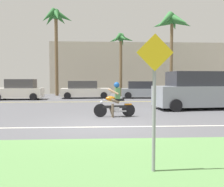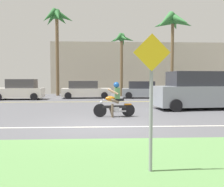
{
  "view_description": "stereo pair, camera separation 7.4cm",
  "coord_description": "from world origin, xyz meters",
  "px_view_note": "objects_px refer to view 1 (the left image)",
  "views": [
    {
      "loc": [
        -0.08,
        -8.45,
        1.64
      ],
      "look_at": [
        0.56,
        3.12,
        0.94
      ],
      "focal_mm": 38.33,
      "sensor_mm": 36.0,
      "label": 1
    },
    {
      "loc": [
        -0.0,
        -8.46,
        1.64
      ],
      "look_at": [
        0.56,
        3.12,
        0.94
      ],
      "focal_mm": 38.33,
      "sensor_mm": 36.0,
      "label": 2
    }
  ],
  "objects_px": {
    "parked_car_1": "(85,90)",
    "parked_car_2": "(142,90)",
    "palm_tree_2": "(121,44)",
    "parked_car_0": "(19,90)",
    "motorcyclist": "(115,102)",
    "palm_tree_1": "(56,23)",
    "parked_car_3": "(205,89)",
    "suv_nearby": "(200,91)",
    "street_sign": "(154,90)",
    "palm_tree_0": "(172,25)"
  },
  "relations": [
    {
      "from": "parked_car_2",
      "to": "palm_tree_2",
      "type": "xyz_separation_m",
      "value": [
        -1.67,
        2.41,
        4.27
      ]
    },
    {
      "from": "suv_nearby",
      "to": "palm_tree_0",
      "type": "distance_m",
      "value": 13.15
    },
    {
      "from": "suv_nearby",
      "to": "street_sign",
      "type": "bearing_deg",
      "value": -117.5
    },
    {
      "from": "motorcyclist",
      "to": "palm_tree_2",
      "type": "bearing_deg",
      "value": 83.57
    },
    {
      "from": "palm_tree_1",
      "to": "parked_car_1",
      "type": "bearing_deg",
      "value": -48.22
    },
    {
      "from": "parked_car_2",
      "to": "palm_tree_0",
      "type": "height_order",
      "value": "palm_tree_0"
    },
    {
      "from": "motorcyclist",
      "to": "street_sign",
      "type": "height_order",
      "value": "street_sign"
    },
    {
      "from": "motorcyclist",
      "to": "palm_tree_0",
      "type": "relative_size",
      "value": 0.21
    },
    {
      "from": "palm_tree_0",
      "to": "parked_car_0",
      "type": "bearing_deg",
      "value": -161.02
    },
    {
      "from": "parked_car_2",
      "to": "street_sign",
      "type": "bearing_deg",
      "value": -99.78
    },
    {
      "from": "parked_car_0",
      "to": "street_sign",
      "type": "distance_m",
      "value": 17.21
    },
    {
      "from": "parked_car_0",
      "to": "parked_car_3",
      "type": "bearing_deg",
      "value": 3.42
    },
    {
      "from": "parked_car_3",
      "to": "palm_tree_2",
      "type": "bearing_deg",
      "value": 160.87
    },
    {
      "from": "parked_car_0",
      "to": "palm_tree_1",
      "type": "bearing_deg",
      "value": 63.66
    },
    {
      "from": "palm_tree_0",
      "to": "palm_tree_1",
      "type": "relative_size",
      "value": 0.99
    },
    {
      "from": "palm_tree_1",
      "to": "parked_car_3",
      "type": "bearing_deg",
      "value": -14.76
    },
    {
      "from": "suv_nearby",
      "to": "parked_car_0",
      "type": "xyz_separation_m",
      "value": [
        -11.93,
        6.7,
        -0.23
      ]
    },
    {
      "from": "palm_tree_1",
      "to": "parked_car_2",
      "type": "bearing_deg",
      "value": -23.56
    },
    {
      "from": "parked_car_0",
      "to": "parked_car_1",
      "type": "distance_m",
      "value": 5.31
    },
    {
      "from": "parked_car_2",
      "to": "parked_car_1",
      "type": "bearing_deg",
      "value": 178.06
    },
    {
      "from": "parked_car_3",
      "to": "palm_tree_0",
      "type": "xyz_separation_m",
      "value": [
        -1.86,
        3.83,
        6.36
      ]
    },
    {
      "from": "suv_nearby",
      "to": "parked_car_1",
      "type": "bearing_deg",
      "value": 130.56
    },
    {
      "from": "suv_nearby",
      "to": "parked_car_1",
      "type": "distance_m",
      "value": 10.39
    },
    {
      "from": "parked_car_3",
      "to": "street_sign",
      "type": "bearing_deg",
      "value": -116.99
    },
    {
      "from": "parked_car_3",
      "to": "palm_tree_2",
      "type": "xyz_separation_m",
      "value": [
        -7.22,
        2.5,
        4.18
      ]
    },
    {
      "from": "parked_car_3",
      "to": "street_sign",
      "type": "relative_size",
      "value": 1.57
    },
    {
      "from": "suv_nearby",
      "to": "parked_car_0",
      "type": "distance_m",
      "value": 13.68
    },
    {
      "from": "parked_car_2",
      "to": "parked_car_0",
      "type": "bearing_deg",
      "value": -174.23
    },
    {
      "from": "suv_nearby",
      "to": "palm_tree_1",
      "type": "height_order",
      "value": "palm_tree_1"
    },
    {
      "from": "parked_car_0",
      "to": "street_sign",
      "type": "bearing_deg",
      "value": -64.84
    },
    {
      "from": "palm_tree_2",
      "to": "parked_car_1",
      "type": "bearing_deg",
      "value": -146.02
    },
    {
      "from": "parked_car_1",
      "to": "parked_car_2",
      "type": "relative_size",
      "value": 1.11
    },
    {
      "from": "parked_car_0",
      "to": "parked_car_3",
      "type": "height_order",
      "value": "parked_car_3"
    },
    {
      "from": "motorcyclist",
      "to": "parked_car_3",
      "type": "height_order",
      "value": "parked_car_3"
    },
    {
      "from": "parked_car_0",
      "to": "motorcyclist",
      "type": "bearing_deg",
      "value": -52.5
    },
    {
      "from": "suv_nearby",
      "to": "parked_car_0",
      "type": "bearing_deg",
      "value": 150.69
    },
    {
      "from": "street_sign",
      "to": "suv_nearby",
      "type": "bearing_deg",
      "value": 62.5
    },
    {
      "from": "street_sign",
      "to": "motorcyclist",
      "type": "bearing_deg",
      "value": 92.15
    },
    {
      "from": "parked_car_0",
      "to": "palm_tree_1",
      "type": "relative_size",
      "value": 0.45
    },
    {
      "from": "parked_car_3",
      "to": "palm_tree_2",
      "type": "height_order",
      "value": "palm_tree_2"
    },
    {
      "from": "parked_car_3",
      "to": "palm_tree_2",
      "type": "relative_size",
      "value": 0.62
    },
    {
      "from": "parked_car_0",
      "to": "parked_car_1",
      "type": "bearing_deg",
      "value": 13.04
    },
    {
      "from": "parked_car_1",
      "to": "palm_tree_0",
      "type": "distance_m",
      "value": 11.39
    },
    {
      "from": "parked_car_2",
      "to": "parked_car_3",
      "type": "xyz_separation_m",
      "value": [
        5.55,
        -0.09,
        0.09
      ]
    },
    {
      "from": "parked_car_3",
      "to": "palm_tree_1",
      "type": "xyz_separation_m",
      "value": [
        -13.49,
        3.55,
        6.33
      ]
    },
    {
      "from": "palm_tree_1",
      "to": "palm_tree_2",
      "type": "distance_m",
      "value": 6.72
    },
    {
      "from": "palm_tree_0",
      "to": "street_sign",
      "type": "xyz_separation_m",
      "value": [
        -6.54,
        -20.33,
        -5.68
      ]
    },
    {
      "from": "palm_tree_0",
      "to": "palm_tree_1",
      "type": "bearing_deg",
      "value": -178.66
    },
    {
      "from": "suv_nearby",
      "to": "palm_tree_2",
      "type": "height_order",
      "value": "palm_tree_2"
    },
    {
      "from": "suv_nearby",
      "to": "palm_tree_2",
      "type": "xyz_separation_m",
      "value": [
        -3.43,
        10.14,
        3.96
      ]
    }
  ]
}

